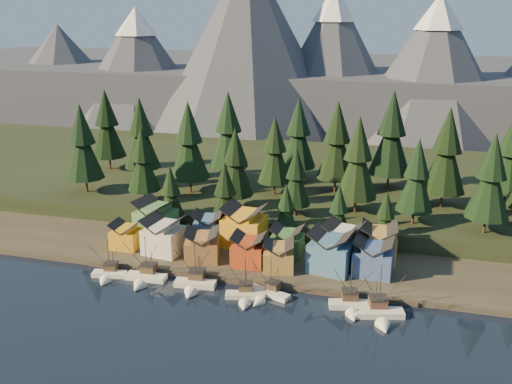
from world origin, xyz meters
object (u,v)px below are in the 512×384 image
(boat_1, at_px, (144,272))
(house_front_0, at_px, (126,234))
(boat_3, at_px, (245,292))
(boat_0, at_px, (108,270))
(boat_5, at_px, (351,300))
(boat_6, at_px, (381,308))
(boat_2, at_px, (194,279))
(house_front_1, at_px, (163,234))
(house_back_0, at_px, (156,217))
(boat_4, at_px, (267,290))
(house_back_1, at_px, (208,227))

(boat_1, distance_m, house_front_0, 18.46)
(boat_1, bearing_deg, boat_3, -7.54)
(boat_0, bearing_deg, boat_5, -10.21)
(boat_5, bearing_deg, boat_6, -32.21)
(boat_6, bearing_deg, boat_1, 162.86)
(house_front_0, bearing_deg, boat_2, -29.90)
(boat_2, relative_size, house_front_1, 1.19)
(house_back_0, bearing_deg, boat_6, -10.56)
(boat_1, xyz_separation_m, boat_4, (29.96, -0.10, -0.51))
(house_front_0, xyz_separation_m, house_back_1, (19.70, 9.00, 0.73))
(boat_2, xyz_separation_m, boat_6, (42.38, -2.65, 0.04))
(boat_3, relative_size, house_front_0, 1.46)
(boat_2, distance_m, boat_6, 42.46)
(boat_2, bearing_deg, house_front_0, 143.91)
(boat_5, bearing_deg, boat_3, 171.38)
(house_front_0, distance_m, house_back_0, 10.46)
(boat_1, height_order, boat_2, boat_2)
(boat_0, distance_m, boat_2, 21.89)
(boat_3, xyz_separation_m, house_front_1, (-26.31, 15.94, 4.55))
(boat_5, xyz_separation_m, house_back_1, (-40.68, 23.63, 3.63))
(boat_3, xyz_separation_m, boat_6, (29.46, -0.56, 0.49))
(boat_5, height_order, house_back_0, house_back_0)
(house_front_0, relative_size, house_back_1, 0.79)
(boat_4, distance_m, boat_5, 18.77)
(boat_1, xyz_separation_m, boat_5, (48.72, -0.62, -0.00))
(boat_0, relative_size, boat_5, 0.89)
(boat_4, height_order, house_back_1, house_back_1)
(boat_5, bearing_deg, house_back_1, 137.16)
(house_back_0, bearing_deg, boat_3, -25.71)
(boat_6, bearing_deg, house_front_0, 151.63)
(boat_3, height_order, house_back_1, house_back_1)
(house_front_1, bearing_deg, boat_3, -23.78)
(boat_2, relative_size, boat_3, 1.17)
(boat_3, distance_m, boat_6, 29.47)
(boat_0, distance_m, boat_5, 58.00)
(boat_4, bearing_deg, boat_3, -135.77)
(boat_4, xyz_separation_m, boat_6, (25.01, -2.74, 0.63))
(boat_0, bearing_deg, boat_4, -9.52)
(boat_4, height_order, house_back_0, house_back_0)
(house_front_1, distance_m, house_back_0, 11.73)
(boat_1, height_order, boat_5, boat_1)
(boat_1, height_order, boat_3, boat_1)
(boat_4, bearing_deg, boat_1, -162.00)
(boat_0, relative_size, house_front_1, 1.02)
(house_front_0, bearing_deg, house_front_1, -1.36)
(house_front_1, height_order, house_back_1, house_front_1)
(boat_1, distance_m, boat_2, 12.60)
(boat_1, distance_m, boat_5, 48.72)
(boat_1, height_order, house_back_0, house_back_0)
(boat_6, distance_m, house_front_0, 68.79)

